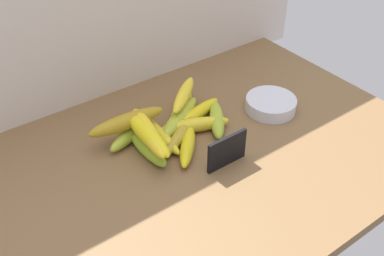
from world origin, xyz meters
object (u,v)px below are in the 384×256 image
(banana_8, at_px, (198,113))
(banana_6, at_px, (132,132))
(banana_4, at_px, (180,118))
(banana_9, at_px, (182,132))
(fruit_bowl, at_px, (271,104))
(chalkboard_sign, at_px, (227,152))
(banana_7, at_px, (196,125))
(banana_1, at_px, (157,132))
(banana_5, at_px, (188,146))
(banana_2, at_px, (181,108))
(banana_0, at_px, (147,148))
(banana_10, at_px, (127,122))
(banana_3, at_px, (217,119))
(banana_13, at_px, (148,135))
(banana_12, at_px, (148,132))
(banana_11, at_px, (184,95))

(banana_8, bearing_deg, banana_6, 170.38)
(banana_4, height_order, banana_9, banana_4)
(fruit_bowl, bearing_deg, chalkboard_sign, -157.25)
(banana_6, bearing_deg, banana_7, -26.31)
(banana_1, bearing_deg, banana_5, -72.54)
(banana_2, bearing_deg, fruit_bowl, -30.61)
(banana_1, bearing_deg, chalkboard_sign, -67.34)
(banana_8, bearing_deg, banana_4, 172.47)
(banana_0, height_order, banana_2, banana_2)
(banana_9, bearing_deg, banana_10, 148.44)
(banana_7, xyz_separation_m, banana_8, (0.04, 0.04, -0.00))
(banana_0, relative_size, banana_2, 0.87)
(banana_0, xyz_separation_m, banana_3, (0.21, -0.01, -0.00))
(fruit_bowl, bearing_deg, banana_13, 174.17)
(banana_12, bearing_deg, chalkboard_sign, -50.37)
(banana_7, bearing_deg, banana_10, 156.33)
(banana_7, bearing_deg, fruit_bowl, -11.18)
(banana_7, bearing_deg, banana_9, -177.47)
(banana_2, bearing_deg, banana_0, -151.40)
(banana_7, height_order, banana_9, banana_7)
(banana_5, xyz_separation_m, banana_12, (-0.08, 0.06, 0.04))
(banana_2, xyz_separation_m, banana_6, (-0.16, -0.01, -0.00))
(banana_8, height_order, banana_9, banana_8)
(banana_5, bearing_deg, banana_1, 107.46)
(banana_9, bearing_deg, banana_5, -112.40)
(banana_9, relative_size, banana_13, 1.07)
(banana_0, relative_size, banana_4, 0.79)
(banana_13, bearing_deg, banana_0, 179.93)
(banana_0, xyz_separation_m, banana_2, (0.16, 0.09, 0.00))
(banana_9, bearing_deg, banana_3, -6.22)
(fruit_bowl, xyz_separation_m, banana_6, (-0.37, 0.12, 0.00))
(chalkboard_sign, relative_size, banana_13, 0.57)
(banana_10, xyz_separation_m, banana_11, (0.18, 0.02, -0.00))
(banana_10, xyz_separation_m, banana_12, (0.02, -0.07, 0.00))
(banana_8, bearing_deg, banana_10, 171.72)
(fruit_bowl, relative_size, banana_4, 0.71)
(chalkboard_sign, xyz_separation_m, banana_7, (0.02, 0.15, -0.02))
(banana_13, bearing_deg, fruit_bowl, -5.83)
(banana_8, relative_size, banana_12, 0.84)
(banana_2, bearing_deg, banana_13, -150.88)
(banana_7, xyz_separation_m, banana_10, (-0.16, 0.07, 0.04))
(banana_1, distance_m, banana_6, 0.06)
(banana_0, height_order, banana_1, banana_0)
(fruit_bowl, height_order, banana_5, fruit_bowl)
(banana_5, distance_m, banana_11, 0.17)
(banana_10, bearing_deg, banana_6, 11.28)
(chalkboard_sign, distance_m, banana_6, 0.26)
(banana_1, bearing_deg, banana_7, -21.65)
(banana_6, bearing_deg, chalkboard_sign, -59.40)
(banana_1, distance_m, banana_13, 0.08)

